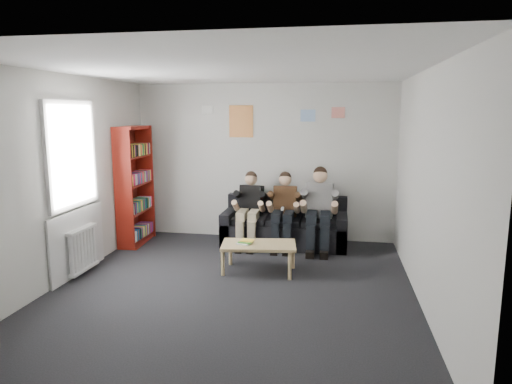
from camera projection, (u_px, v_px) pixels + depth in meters
room_shell at (232, 184)px, 5.52m from camera, size 5.00×5.00×5.00m
sofa at (285, 228)px, 7.68m from camera, size 2.05×0.84×0.79m
bookshelf at (135, 186)px, 7.66m from camera, size 0.30×0.89×1.98m
coffee_table at (259, 247)px, 6.33m from camera, size 1.02×0.56×0.41m
game_cases at (245, 242)px, 6.32m from camera, size 0.22×0.19×0.04m
person_left at (249, 210)px, 7.53m from camera, size 0.38×0.81×1.24m
person_middle at (284, 211)px, 7.43m from camera, size 0.38×0.81×1.24m
person_right at (319, 210)px, 7.33m from camera, size 0.43×0.91×1.34m
radiator at (83, 249)px, 6.25m from camera, size 0.10×0.64×0.60m
window at (75, 201)px, 6.15m from camera, size 0.05×1.30×2.36m
poster_large at (241, 121)px, 7.88m from camera, size 0.42×0.01×0.55m
poster_blue at (308, 116)px, 7.67m from camera, size 0.25×0.01×0.20m
poster_pink at (338, 113)px, 7.57m from camera, size 0.22×0.01×0.18m
poster_sign at (207, 110)px, 7.95m from camera, size 0.20×0.01×0.14m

